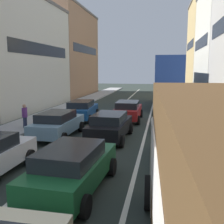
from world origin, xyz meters
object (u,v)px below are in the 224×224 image
object	(u,v)px
sedan_left_lane_fourth	(81,110)
sedan_right_lane_behind_truck	(183,144)
sedan_centre_lane_second	(72,167)
pedestrian_near_kerb	(25,115)
coupe_centre_lane_fourth	(128,110)
hatchback_centre_lane_third	(110,125)
sedan_left_lane_third	(57,123)
wagon_right_lane_far	(177,119)
bus_mid_queue_primary	(168,79)

from	to	relation	value
sedan_left_lane_fourth	sedan_right_lane_behind_truck	distance (m)	10.84
sedan_left_lane_fourth	sedan_centre_lane_second	bearing A→B (deg)	-167.72
sedan_left_lane_fourth	pedestrian_near_kerb	xyz separation A→B (m)	(-2.59, -3.94, 0.15)
coupe_centre_lane_fourth	hatchback_centre_lane_third	bearing A→B (deg)	176.73
hatchback_centre_lane_third	sedan_left_lane_third	distance (m)	3.06
coupe_centre_lane_fourth	sedan_right_lane_behind_truck	size ratio (longest dim) A/B	0.98
hatchback_centre_lane_third	sedan_left_lane_third	size ratio (longest dim) A/B	1.01
sedan_left_lane_fourth	pedestrian_near_kerb	distance (m)	4.71
sedan_left_lane_fourth	wagon_right_lane_far	world-z (taller)	same
hatchback_centre_lane_third	sedan_left_lane_fourth	world-z (taller)	same
sedan_left_lane_fourth	sedan_right_lane_behind_truck	world-z (taller)	same
sedan_centre_lane_second	coupe_centre_lane_fourth	bearing A→B (deg)	2.36
sedan_left_lane_third	bus_mid_queue_primary	world-z (taller)	bus_mid_queue_primary
sedan_centre_lane_second	sedan_right_lane_behind_truck	world-z (taller)	same
coupe_centre_lane_fourth	bus_mid_queue_primary	xyz separation A→B (m)	(3.14, 8.41, 2.03)
sedan_centre_lane_second	sedan_left_lane_third	bearing A→B (deg)	29.41
sedan_left_lane_third	wagon_right_lane_far	bearing A→B (deg)	-67.44
sedan_left_lane_third	bus_mid_queue_primary	xyz separation A→B (m)	(6.47, 14.11, 2.03)
sedan_centre_lane_second	pedestrian_near_kerb	size ratio (longest dim) A/B	2.65
pedestrian_near_kerb	bus_mid_queue_primary	bearing A→B (deg)	53.92
sedan_centre_lane_second	coupe_centre_lane_fourth	size ratio (longest dim) A/B	1.02
sedan_right_lane_behind_truck	bus_mid_queue_primary	world-z (taller)	bus_mid_queue_primary
sedan_left_lane_third	coupe_centre_lane_fourth	distance (m)	6.61
bus_mid_queue_primary	hatchback_centre_lane_third	bearing A→B (deg)	166.42
bus_mid_queue_primary	sedan_right_lane_behind_truck	bearing A→B (deg)	-179.01
sedan_centre_lane_second	sedan_left_lane_fourth	world-z (taller)	same
wagon_right_lane_far	sedan_left_lane_third	bearing A→B (deg)	108.87
pedestrian_near_kerb	wagon_right_lane_far	bearing A→B (deg)	7.74
sedan_left_lane_third	coupe_centre_lane_fourth	xyz separation A→B (m)	(3.33, 5.71, 0.00)
sedan_left_lane_third	sedan_left_lane_fourth	world-z (taller)	same
hatchback_centre_lane_third	bus_mid_queue_primary	size ratio (longest dim) A/B	0.42
sedan_left_lane_third	pedestrian_near_kerb	bearing A→B (deg)	64.15
sedan_centre_lane_second	pedestrian_near_kerb	distance (m)	9.77
sedan_left_lane_fourth	wagon_right_lane_far	size ratio (longest dim) A/B	1.00
sedan_centre_lane_second	sedan_left_lane_third	size ratio (longest dim) A/B	1.02
sedan_left_lane_third	wagon_right_lane_far	xyz separation A→B (m)	(6.82, 2.71, 0.00)
sedan_centre_lane_second	hatchback_centre_lane_third	size ratio (longest dim) A/B	1.01
sedan_centre_lane_second	hatchback_centre_lane_third	bearing A→B (deg)	3.78
bus_mid_queue_primary	pedestrian_near_kerb	size ratio (longest dim) A/B	6.33
sedan_right_lane_behind_truck	hatchback_centre_lane_third	bearing A→B (deg)	47.29
hatchback_centre_lane_third	sedan_right_lane_behind_truck	size ratio (longest dim) A/B	0.99
wagon_right_lane_far	sedan_centre_lane_second	bearing A→B (deg)	154.89
sedan_centre_lane_second	coupe_centre_lane_fourth	distance (m)	12.07
coupe_centre_lane_fourth	sedan_left_lane_third	bearing A→B (deg)	149.18
sedan_left_lane_fourth	coupe_centre_lane_fourth	bearing A→B (deg)	-87.81
hatchback_centre_lane_third	bus_mid_queue_primary	world-z (taller)	bus_mid_queue_primary
pedestrian_near_kerb	coupe_centre_lane_fourth	bearing A→B (deg)	35.04
sedan_centre_lane_second	coupe_centre_lane_fourth	world-z (taller)	same
sedan_right_lane_behind_truck	wagon_right_lane_far	world-z (taller)	same
sedan_left_lane_third	pedestrian_near_kerb	distance (m)	3.14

